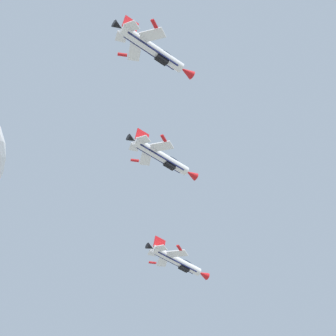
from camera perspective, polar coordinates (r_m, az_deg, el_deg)
The scene contains 3 objects.
fighter_jet_lead at distance 134.27m, azimuth 0.85°, elevation -8.32°, with size 14.76×10.73×4.52m.
fighter_jet_left_wing at distance 119.09m, azimuth -0.51°, elevation 0.97°, with size 14.76×10.72×4.55m.
fighter_jet_right_wing at distance 105.52m, azimuth -1.31°, elevation 10.52°, with size 14.76×10.67×4.71m.
Camera 1 is at (2.20, 0.30, 1.89)m, focal length 68.24 mm.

